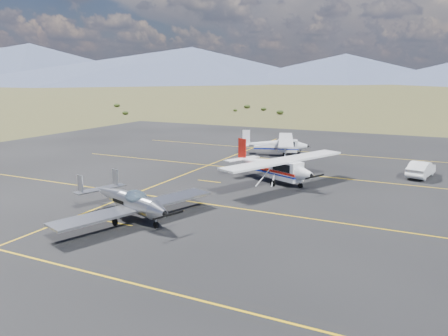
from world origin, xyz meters
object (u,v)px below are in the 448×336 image
Objects in this scene: aircraft_cessna at (273,165)px; sedan at (421,169)px; aircraft_low_wing at (130,201)px; aircraft_plain at (276,144)px.

aircraft_cessna is 12.35m from sedan.
aircraft_cessna is (4.43, 12.10, 0.28)m from aircraft_low_wing.
aircraft_plain is 14.73m from sedan.
sedan is (10.30, 6.78, -0.65)m from aircraft_cessna.
aircraft_plain is at bearing 107.49° from aircraft_low_wing.
aircraft_plain is at bearing -5.55° from sedan.
aircraft_plain reaches higher than aircraft_low_wing.
aircraft_plain is (0.70, 23.34, 0.10)m from aircraft_low_wing.
aircraft_plain reaches higher than sedan.
aircraft_cessna is at bearing -89.99° from aircraft_plain.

